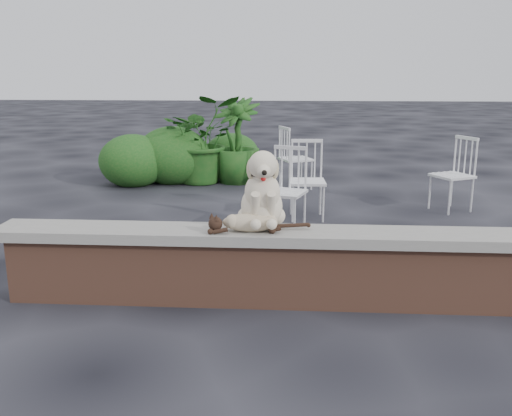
# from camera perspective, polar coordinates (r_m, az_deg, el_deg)

# --- Properties ---
(ground) EXTENTS (60.00, 60.00, 0.00)m
(ground) POSITION_cam_1_polar(r_m,az_deg,el_deg) (4.46, 14.51, -9.62)
(ground) COLOR black
(ground) RESTS_ON ground
(brick_wall) EXTENTS (6.00, 0.30, 0.50)m
(brick_wall) POSITION_cam_1_polar(r_m,az_deg,el_deg) (4.37, 14.71, -6.60)
(brick_wall) COLOR brown
(brick_wall) RESTS_ON ground
(capstone) EXTENTS (6.20, 0.40, 0.08)m
(capstone) POSITION_cam_1_polar(r_m,az_deg,el_deg) (4.28, 14.94, -2.96)
(capstone) COLOR slate
(capstone) RESTS_ON brick_wall
(dog) EXTENTS (0.46, 0.57, 0.61)m
(dog) POSITION_cam_1_polar(r_m,az_deg,el_deg) (4.22, 0.59, 2.14)
(dog) COLOR beige
(dog) RESTS_ON capstone
(cat) EXTENTS (0.93, 0.32, 0.15)m
(cat) POSITION_cam_1_polar(r_m,az_deg,el_deg) (4.13, -0.64, -1.38)
(cat) COLOR tan
(cat) RESTS_ON capstone
(chair_a) EXTENTS (0.59, 0.59, 0.94)m
(chair_a) POSITION_cam_1_polar(r_m,az_deg,el_deg) (6.70, 5.27, 2.85)
(chair_a) COLOR white
(chair_a) RESTS_ON ground
(chair_e) EXTENTS (0.74, 0.74, 0.94)m
(chair_e) POSITION_cam_1_polar(r_m,az_deg,el_deg) (8.44, 4.09, 5.14)
(chair_e) COLOR white
(chair_e) RESTS_ON ground
(chair_d) EXTENTS (0.76, 0.76, 0.94)m
(chair_d) POSITION_cam_1_polar(r_m,az_deg,el_deg) (7.48, 19.42, 3.26)
(chair_d) COLOR white
(chair_d) RESTS_ON ground
(chair_b) EXTENTS (0.71, 0.71, 0.94)m
(chair_b) POSITION_cam_1_polar(r_m,az_deg,el_deg) (6.08, 2.92, 1.75)
(chair_b) COLOR white
(chair_b) RESTS_ON ground
(potted_plant_a) EXTENTS (1.53, 1.43, 1.38)m
(potted_plant_a) POSITION_cam_1_polar(r_m,az_deg,el_deg) (8.90, -5.50, 7.01)
(potted_plant_a) COLOR #154916
(potted_plant_a) RESTS_ON ground
(potted_plant_b) EXTENTS (0.98, 0.98, 1.34)m
(potted_plant_b) POSITION_cam_1_polar(r_m,az_deg,el_deg) (8.86, -2.04, 6.89)
(potted_plant_b) COLOR #154916
(potted_plant_b) RESTS_ON ground
(shrubbery) EXTENTS (2.44, 1.91, 0.94)m
(shrubbery) POSITION_cam_1_polar(r_m,az_deg,el_deg) (9.10, -8.27, 5.14)
(shrubbery) COLOR #154916
(shrubbery) RESTS_ON ground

